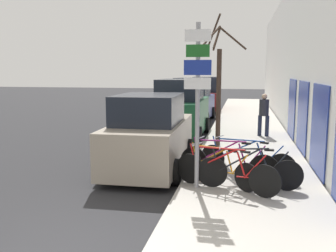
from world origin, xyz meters
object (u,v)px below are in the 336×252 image
bicycle_1 (249,171)px  parked_car_2 (193,102)px  pedestrian_near (264,112)px  street_tree (218,90)px  bicycle_3 (228,163)px  parked_car_0 (150,136)px  bicycle_4 (246,160)px  parked_car_3 (205,95)px  bicycle_0 (225,172)px  signpost (197,95)px  bicycle_2 (218,168)px  parked_car_1 (181,111)px

bicycle_1 → parked_car_2: size_ratio=0.54×
pedestrian_near → street_tree: size_ratio=0.40×
bicycle_3 → parked_car_0: size_ratio=0.55×
bicycle_4 → parked_car_0: (-2.58, 0.60, 0.41)m
bicycle_4 → parked_car_3: size_ratio=0.48×
bicycle_3 → parked_car_0: parked_car_0 is taller
bicycle_4 → pedestrian_near: pedestrian_near is taller
bicycle_4 → bicycle_0: bearing=-176.0°
bicycle_0 → street_tree: 3.64m
bicycle_0 → parked_car_2: bearing=33.6°
signpost → bicycle_2: 1.76m
bicycle_2 → bicycle_3: bicycle_3 is taller
parked_car_0 → parked_car_3: size_ratio=0.90×
parked_car_0 → pedestrian_near: bearing=57.0°
bicycle_3 → parked_car_2: (-2.35, 11.36, 0.48)m
pedestrian_near → parked_car_3: bearing=-56.0°
bicycle_4 → parked_car_1: parked_car_1 is taller
bicycle_3 → parked_car_1: 6.62m
parked_car_2 → pedestrian_near: bearing=-52.3°
signpost → bicycle_3: size_ratio=1.52×
bicycle_4 → pedestrian_near: 5.96m
signpost → bicycle_3: bearing=47.0°
bicycle_4 → bicycle_2: bearing=166.8°
bicycle_3 → bicycle_4: bicycle_3 is taller
street_tree → parked_car_2: bearing=102.3°
bicycle_1 → bicycle_4: size_ratio=0.99×
bicycle_0 → bicycle_4: bearing=3.4°
parked_car_2 → parked_car_0: bearing=-86.2°
parked_car_3 → signpost: bearing=-88.6°
parked_car_2 → street_tree: size_ratio=1.01×
parked_car_3 → bicycle_4: bearing=-84.5°
bicycle_4 → parked_car_1: size_ratio=0.53×
bicycle_3 → pedestrian_near: bearing=7.2°
parked_car_1 → bicycle_3: bearing=-70.0°
parked_car_1 → street_tree: (1.75, -3.75, 1.06)m
signpost → bicycle_4: 2.30m
pedestrian_near → street_tree: bearing=84.4°
parked_car_2 → parked_car_1: bearing=-85.2°
bicycle_3 → parked_car_2: size_ratio=0.56×
bicycle_1 → parked_car_0: size_ratio=0.54×
bicycle_0 → bicycle_1: 0.54m
bicycle_0 → bicycle_3: size_ratio=0.97×
bicycle_1 → signpost: bearing=94.9°
parked_car_2 → parked_car_3: (0.14, 5.36, -0.01)m
signpost → bicycle_3: signpost is taller
bicycle_1 → bicycle_4: bicycle_1 is taller
parked_car_2 → bicycle_3: bearing=-75.6°
bicycle_0 → parked_car_1: parked_car_1 is taller
signpost → parked_car_3: 17.53m
bicycle_2 → parked_car_2: size_ratio=0.43×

